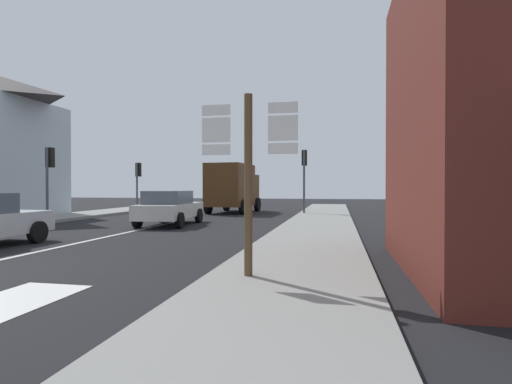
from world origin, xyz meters
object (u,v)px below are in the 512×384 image
(sedan_far, at_px, (170,207))
(delivery_truck, at_px, (233,187))
(traffic_light_far_left, at_px, (138,176))
(traffic_light_far_right, at_px, (304,167))
(traffic_light_near_left, at_px, (49,167))
(route_sign_post, at_px, (248,171))

(sedan_far, xyz_separation_m, delivery_truck, (0.51, 8.76, 0.89))
(traffic_light_far_left, bearing_deg, traffic_light_far_right, -5.50)
(traffic_light_near_left, bearing_deg, delivery_truck, 54.21)
(delivery_truck, xyz_separation_m, traffic_light_near_left, (-6.33, -8.79, 0.89))
(sedan_far, xyz_separation_m, traffic_light_far_right, (5.14, 7.31, 2.03))
(sedan_far, distance_m, delivery_truck, 8.82)
(delivery_truck, relative_size, traffic_light_far_left, 1.59)
(delivery_truck, relative_size, traffic_light_far_right, 1.36)
(sedan_far, height_order, traffic_light_near_left, traffic_light_near_left)
(sedan_far, relative_size, traffic_light_near_left, 1.25)
(traffic_light_near_left, bearing_deg, traffic_light_far_right, 33.75)
(delivery_truck, bearing_deg, traffic_light_far_right, -17.47)
(traffic_light_near_left, xyz_separation_m, traffic_light_far_left, (0.00, 8.38, -0.16))
(traffic_light_far_left, bearing_deg, traffic_light_near_left, -90.00)
(sedan_far, height_order, traffic_light_far_left, traffic_light_far_left)
(traffic_light_far_right, bearing_deg, sedan_far, -125.14)
(sedan_far, relative_size, traffic_light_far_right, 1.14)
(delivery_truck, height_order, traffic_light_far_right, traffic_light_far_right)
(traffic_light_far_right, xyz_separation_m, traffic_light_near_left, (-10.97, -7.33, -0.25))
(sedan_far, height_order, route_sign_post, route_sign_post)
(traffic_light_far_right, relative_size, traffic_light_far_left, 1.17)
(route_sign_post, height_order, traffic_light_far_left, traffic_light_far_left)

